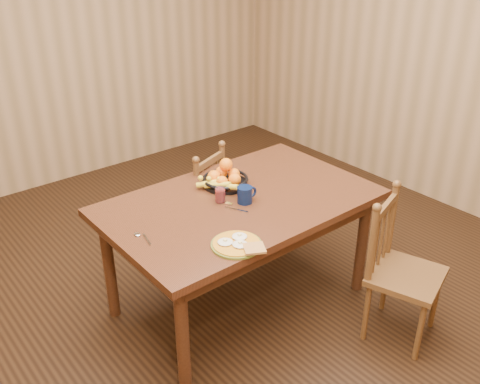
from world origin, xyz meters
TOP-DOWN VIEW (x-y plane):
  - room at (0.00, 0.00)m, footprint 4.52×5.02m
  - dining_table at (0.00, 0.00)m, footprint 1.60×1.00m
  - chair_far at (0.10, 0.63)m, footprint 0.49×0.48m
  - chair_near at (0.54, -0.80)m, footprint 0.50×0.49m
  - breakfast_plate at (-0.33, -0.39)m, footprint 0.26×0.31m
  - fork at (-0.10, -0.06)m, footprint 0.08×0.18m
  - spoon at (-0.67, 0.01)m, footprint 0.05×0.16m
  - coffee_mug at (0.00, -0.05)m, footprint 0.13×0.09m
  - juice_glass at (-0.11, 0.05)m, footprint 0.06×0.06m
  - fruit_bowl at (0.04, 0.21)m, footprint 0.32×0.32m

SIDE VIEW (x-z plane):
  - chair_far at x=0.10m, z-range -0.01..0.84m
  - chair_near at x=0.54m, z-range -0.01..0.87m
  - dining_table at x=0.00m, z-range 0.29..1.04m
  - fork at x=-0.10m, z-range 0.75..0.76m
  - spoon at x=-0.67m, z-range 0.75..0.76m
  - breakfast_plate at x=-0.33m, z-range 0.74..0.78m
  - juice_glass at x=-0.11m, z-range 0.75..0.84m
  - fruit_bowl at x=0.04m, z-range 0.71..0.88m
  - coffee_mug at x=0.00m, z-range 0.75..0.85m
  - room at x=0.00m, z-range -0.01..2.71m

